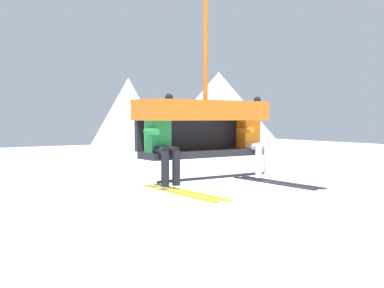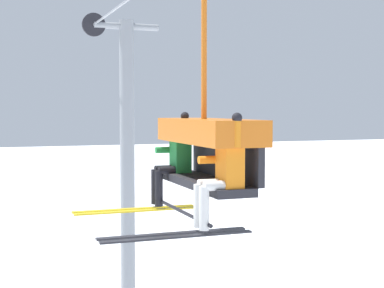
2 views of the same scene
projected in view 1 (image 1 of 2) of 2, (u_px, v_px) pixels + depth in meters
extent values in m
cone|color=silver|center=(128.00, 121.00, 65.07)|extent=(13.19, 13.19, 11.73)
cone|color=silver|center=(219.00, 122.00, 56.80)|extent=(20.09, 20.09, 11.72)
cube|color=#232328|center=(205.00, 153.00, 7.31)|extent=(2.08, 0.48, 0.10)
cube|color=#232328|center=(195.00, 135.00, 7.52)|extent=(2.08, 0.08, 0.45)
cube|color=#D16619|center=(203.00, 110.00, 7.32)|extent=(2.12, 0.68, 0.30)
cylinder|color=black|center=(218.00, 177.00, 7.06)|extent=(2.08, 0.04, 0.04)
cylinder|color=#D16619|center=(206.00, 31.00, 7.21)|extent=(0.07, 0.07, 2.09)
cube|color=#23843D|center=(158.00, 134.00, 6.79)|extent=(0.32, 0.22, 0.52)
sphere|color=#284C93|center=(158.00, 109.00, 6.77)|extent=(0.22, 0.22, 0.22)
ellipsoid|color=black|center=(161.00, 108.00, 6.69)|extent=(0.17, 0.04, 0.08)
cylinder|color=black|center=(159.00, 150.00, 6.61)|extent=(0.11, 0.34, 0.11)
cylinder|color=black|center=(169.00, 150.00, 6.71)|extent=(0.11, 0.34, 0.11)
cylinder|color=black|center=(165.00, 169.00, 6.48)|extent=(0.11, 0.11, 0.48)
cylinder|color=black|center=(176.00, 168.00, 6.59)|extent=(0.11, 0.11, 0.48)
cube|color=gold|center=(177.00, 193.00, 6.26)|extent=(0.09, 1.70, 0.02)
cube|color=gold|center=(188.00, 192.00, 6.36)|extent=(0.09, 1.70, 0.02)
cylinder|color=#23843D|center=(152.00, 132.00, 6.56)|extent=(0.09, 0.30, 0.09)
cylinder|color=#23843D|center=(169.00, 109.00, 6.88)|extent=(0.09, 0.09, 0.30)
sphere|color=black|center=(169.00, 97.00, 6.87)|extent=(0.11, 0.11, 0.11)
cube|color=orange|center=(248.00, 132.00, 7.76)|extent=(0.32, 0.22, 0.52)
sphere|color=maroon|center=(249.00, 110.00, 7.74)|extent=(0.22, 0.22, 0.22)
ellipsoid|color=black|center=(253.00, 110.00, 7.66)|extent=(0.17, 0.04, 0.08)
cylinder|color=silver|center=(251.00, 146.00, 7.58)|extent=(0.11, 0.34, 0.11)
cylinder|color=silver|center=(260.00, 146.00, 7.68)|extent=(0.11, 0.34, 0.11)
cylinder|color=silver|center=(259.00, 162.00, 7.45)|extent=(0.11, 0.11, 0.48)
cylinder|color=silver|center=(267.00, 162.00, 7.56)|extent=(0.11, 0.11, 0.48)
cube|color=#232328|center=(272.00, 183.00, 7.23)|extent=(0.09, 1.70, 0.02)
cube|color=#232328|center=(280.00, 182.00, 7.33)|extent=(0.09, 1.70, 0.02)
cylinder|color=orange|center=(246.00, 130.00, 7.53)|extent=(0.09, 0.30, 0.09)
cylinder|color=orange|center=(257.00, 110.00, 7.85)|extent=(0.09, 0.09, 0.30)
sphere|color=black|center=(257.00, 100.00, 7.84)|extent=(0.11, 0.11, 0.11)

